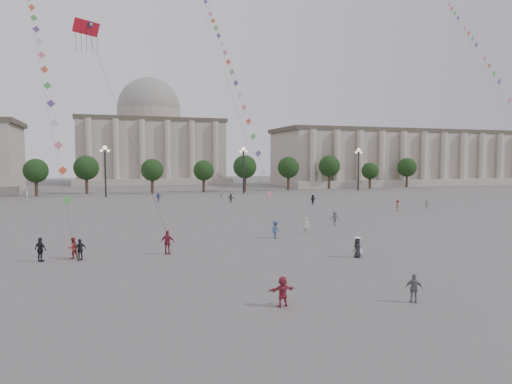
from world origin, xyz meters
name	(u,v)px	position (x,y,z in m)	size (l,w,h in m)	color
ground	(329,264)	(0.00, 0.00, 0.00)	(360.00, 360.00, 0.00)	#575552
hall_east	(401,158)	(75.00, 93.89, 8.43)	(84.00, 26.22, 17.20)	#AAA28F
hall_central	(150,141)	(0.00, 129.22, 14.23)	(48.30, 34.30, 35.50)	#AAA28F
tree_row	(172,170)	(0.00, 78.00, 5.39)	(137.12, 5.12, 8.00)	#3D2A1E
lamp_post_mid_west	(105,162)	(-15.00, 70.00, 7.35)	(2.00, 0.90, 10.65)	#262628
lamp_post_mid_east	(243,161)	(15.00, 70.00, 7.35)	(2.00, 0.90, 10.65)	#262628
lamp_post_far_east	(358,161)	(45.00, 70.00, 7.35)	(2.00, 0.90, 10.65)	#262628
person_crowd_0	(158,197)	(-6.04, 54.45, 0.89)	(1.05, 0.44, 1.79)	#395481
person_crowd_4	(222,195)	(6.48, 57.00, 0.92)	(1.70, 0.54, 1.84)	silver
person_crowd_6	(335,218)	(10.06, 17.65, 0.85)	(1.10, 0.63, 1.70)	#5A595D
person_crowd_7	(427,204)	(32.30, 28.98, 0.83)	(1.54, 0.49, 1.66)	silver
person_crowd_8	(398,205)	(26.31, 28.06, 0.88)	(1.13, 0.65, 1.75)	#974129
person_crowd_9	(313,200)	(18.85, 41.67, 0.84)	(1.56, 0.50, 1.69)	black
person_crowd_10	(27,195)	(-29.48, 67.90, 0.92)	(0.67, 0.44, 1.84)	silver
person_crowd_12	(231,198)	(6.03, 48.54, 0.88)	(1.64, 0.52, 1.77)	slate
person_crowd_13	(306,225)	(4.33, 13.28, 0.86)	(0.63, 0.41, 1.72)	silver
tourist_0	(168,242)	(-10.72, 7.44, 0.97)	(1.14, 0.47, 1.95)	maroon
tourist_1	(40,250)	(-20.16, 7.71, 0.92)	(1.08, 0.45, 1.84)	black
tourist_2	(283,291)	(-6.86, -7.91, 0.80)	(1.49, 0.47, 1.60)	#A02B3B
tourist_3	(414,288)	(0.06, -9.57, 0.78)	(0.91, 0.38, 1.55)	slate
tourist_4	(80,250)	(-17.35, 7.31, 0.82)	(0.96, 0.40, 1.64)	black
kite_flyer_0	(73,248)	(-17.93, 8.20, 0.82)	(0.80, 0.62, 1.64)	maroon
kite_flyer_1	(276,229)	(0.31, 11.63, 0.89)	(1.15, 0.66, 1.77)	#38557E
hat_person	(357,247)	(3.23, 1.39, 0.82)	(0.84, 0.67, 1.69)	black
dragon_kite	(87,38)	(-16.51, 9.58, 17.26)	(3.99, 1.93, 17.64)	red
kite_train_west	(32,14)	(-23.07, 31.18, 24.91)	(10.22, 42.52, 61.78)	#3F3F3F
kite_train_mid	(212,23)	(0.60, 39.36, 28.36)	(1.31, 52.26, 72.49)	#3F3F3F
kite_train_east	(487,66)	(36.17, 21.86, 20.89)	(15.68, 34.64, 52.36)	#3F3F3F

